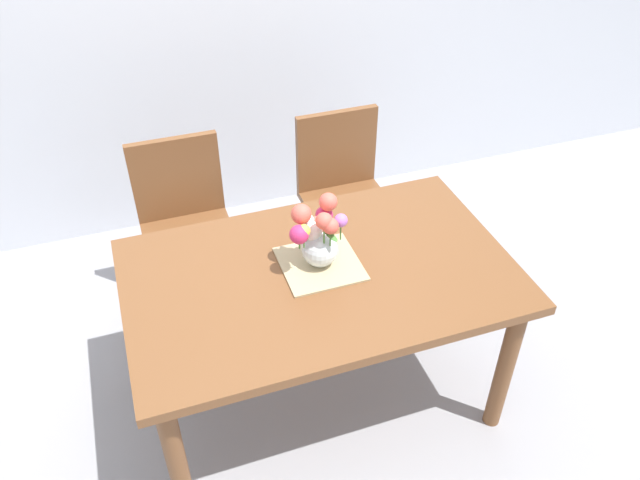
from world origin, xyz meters
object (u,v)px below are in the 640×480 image
Objects in this scene: dining_table at (320,290)px; chair_right at (343,188)px; chair_left at (185,219)px; flower_vase at (318,234)px.

dining_table is 1.64× the size of chair_right.
flower_vase is (0.41, -0.75, 0.36)m from chair_left.
chair_right is at bearing 62.14° from flower_vase.
chair_left is at bearing 118.78° from flower_vase.
dining_table is at bearing 63.11° from chair_right.
chair_right is at bearing -180.00° from chair_left.
chair_left is 1.00× the size of chair_right.
flower_vase is at bearing 118.78° from chair_left.
flower_vase is (-0.40, -0.75, 0.36)m from chair_right.
chair_left is 0.81m from chair_right.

